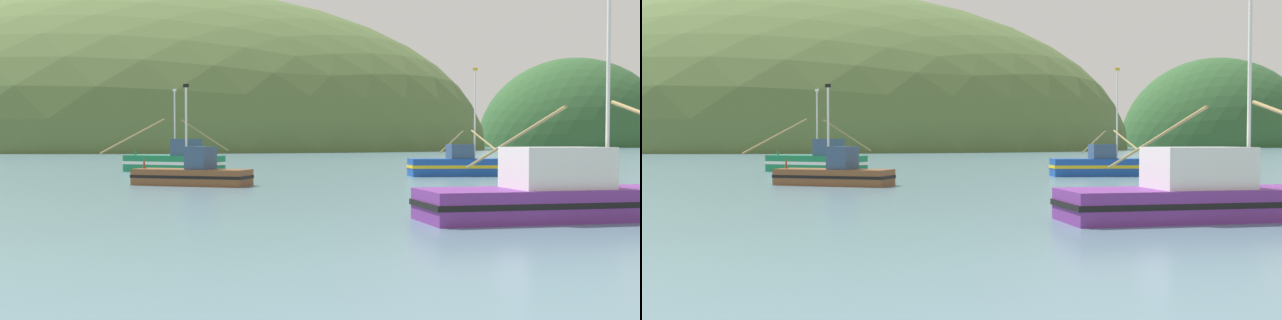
{
  "view_description": "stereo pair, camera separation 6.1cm",
  "coord_description": "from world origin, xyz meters",
  "views": [
    {
      "loc": [
        -13.94,
        -9.48,
        2.54
      ],
      "look_at": [
        -6.0,
        28.5,
        1.4
      ],
      "focal_mm": 35.32,
      "sensor_mm": 36.0,
      "label": 1
    },
    {
      "loc": [
        -13.88,
        -9.5,
        2.54
      ],
      "look_at": [
        -6.0,
        28.5,
        1.4
      ],
      "focal_mm": 35.32,
      "sensor_mm": 36.0,
      "label": 2
    }
  ],
  "objects": [
    {
      "name": "fishing_boat_green",
      "position": [
        -15.06,
        43.87,
        0.9
      ],
      "size": [
        9.97,
        12.95,
        6.88
      ],
      "rotation": [
        0.0,
        0.0,
        2.49
      ],
      "color": "#197A47",
      "rests_on": "ground"
    },
    {
      "name": "hill_mid_left",
      "position": [
        -18.24,
        209.63,
        0.0
      ],
      "size": [
        211.56,
        169.25,
        101.72
      ],
      "primitive_type": "ellipsoid",
      "color": "#516B38",
      "rests_on": "ground"
    },
    {
      "name": "fishing_boat_purple",
      "position": [
        -1.36,
        8.88,
        0.77
      ],
      "size": [
        11.37,
        18.53,
        7.58
      ],
      "rotation": [
        0.0,
        0.0,
        6.27
      ],
      "color": "#6B2D84",
      "rests_on": "ground"
    },
    {
      "name": "fishing_boat_brown",
      "position": [
        -13.7,
        27.57,
        0.66
      ],
      "size": [
        7.05,
        5.11,
        5.88
      ],
      "rotation": [
        0.0,
        0.0,
        2.64
      ],
      "color": "brown",
      "rests_on": "ground"
    },
    {
      "name": "hill_far_right",
      "position": [
        159.75,
        249.96,
        0.0
      ],
      "size": [
        90.01,
        72.01,
        81.7
      ],
      "primitive_type": "ellipsoid",
      "color": "#2D562D",
      "rests_on": "ground"
    },
    {
      "name": "fishing_boat_blue",
      "position": [
        6.08,
        33.54,
        0.79
      ],
      "size": [
        8.79,
        14.66,
        7.95
      ],
      "rotation": [
        0.0,
        0.0,
        6.16
      ],
      "color": "#19479E",
      "rests_on": "ground"
    }
  ]
}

